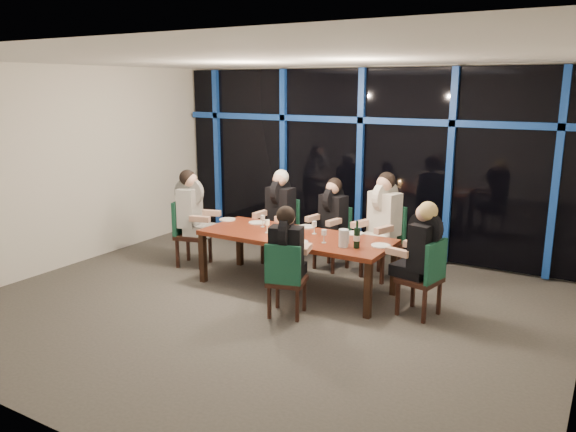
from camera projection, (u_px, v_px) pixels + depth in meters
The scene contains 29 objects.
room at pixel (262, 145), 6.54m from camera, with size 7.04×7.00×3.02m.
window_wall at pixel (362, 158), 9.10m from camera, with size 6.86×0.43×2.94m.
dining_table at pixel (296, 240), 7.52m from camera, with size 2.60×1.00×0.75m.
chair_far_left at pixel (282, 227), 8.71m from camera, with size 0.49×0.49×0.99m.
chair_far_mid at pixel (335, 234), 8.42m from camera, with size 0.52×0.52×0.94m.
chair_far_right at pixel (386, 237), 8.01m from camera, with size 0.61×0.61×1.04m.
chair_end_left at pixel (188, 229), 8.54m from camera, with size 0.58×0.58×1.01m.
chair_end_right at pixel (426, 274), 6.60m from camera, with size 0.53×0.53×0.96m.
chair_near_mid at pixel (285, 276), 6.58m from camera, with size 0.53×0.53×0.92m.
diner_far_left at pixel (279, 203), 8.55m from camera, with size 0.51×0.63×0.97m.
diner_far_mid at pixel (332, 210), 8.28m from camera, with size 0.52×0.63×0.92m.
diner_far_right at pixel (383, 210), 7.86m from camera, with size 0.63×0.71×1.02m.
diner_end_left at pixel (192, 204), 8.43m from camera, with size 0.68×0.58×0.98m.
diner_end_right at pixel (422, 242), 6.57m from camera, with size 0.64×0.53×0.93m.
diner_near_mid at pixel (287, 244), 6.57m from camera, with size 0.53×0.62×0.90m.
plate_far_left at pixel (257, 223), 8.14m from camera, with size 0.24×0.24×0.01m, color white.
plate_far_mid at pixel (307, 227), 7.91m from camera, with size 0.24×0.24×0.01m, color white.
plate_far_right at pixel (355, 233), 7.56m from camera, with size 0.24×0.24×0.01m, color white.
plate_end_left at pixel (228, 220), 8.32m from camera, with size 0.24×0.24×0.01m, color white.
plate_end_right at pixel (381, 246), 6.97m from camera, with size 0.24×0.24×0.01m, color white.
plate_near_mid at pixel (299, 242), 7.13m from camera, with size 0.24×0.24×0.01m, color white.
wine_bottle at pixel (357, 238), 6.88m from camera, with size 0.08×0.08×0.34m.
water_pitcher at pixel (344, 238), 6.92m from camera, with size 0.14×0.12×0.22m.
tea_light at pixel (277, 236), 7.37m from camera, with size 0.06×0.06×0.03m, color #FFAE4C.
wine_glass_a at pixel (267, 223), 7.59m from camera, with size 0.07×0.07×0.18m.
wine_glass_b at pixel (314, 225), 7.53m from camera, with size 0.07×0.07×0.17m.
wine_glass_c at pixel (324, 233), 7.10m from camera, with size 0.07×0.07×0.17m.
wine_glass_d at pixel (263, 218), 7.91m from camera, with size 0.06×0.06×0.17m.
wine_glass_e at pixel (357, 231), 7.14m from camera, with size 0.07×0.07×0.19m.
Camera 1 is at (3.61, -5.48, 2.71)m, focal length 35.00 mm.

